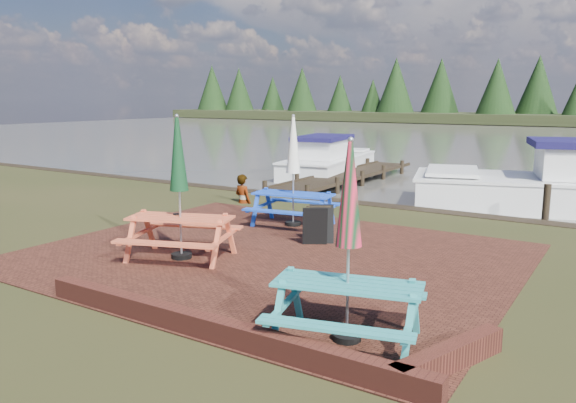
# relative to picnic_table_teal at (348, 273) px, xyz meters

# --- Properties ---
(ground) EXTENTS (120.00, 120.00, 0.00)m
(ground) POSITION_rel_picnic_table_teal_xyz_m (-2.98, 1.72, -0.89)
(ground) COLOR black
(ground) RESTS_ON ground
(paving) EXTENTS (9.00, 7.50, 0.02)m
(paving) POSITION_rel_picnic_table_teal_xyz_m (-2.98, 2.72, -0.88)
(paving) COLOR #371911
(paving) RESTS_ON ground
(brick_wall) EXTENTS (6.21, 1.79, 0.30)m
(brick_wall) POSITION_rel_picnic_table_teal_xyz_m (-0.84, -0.69, -0.74)
(brick_wall) COLOR #4C1E16
(brick_wall) RESTS_ON ground
(water) EXTENTS (120.00, 60.00, 0.02)m
(water) POSITION_rel_picnic_table_teal_xyz_m (-2.98, 38.72, -0.89)
(water) COLOR #4C4A41
(water) RESTS_ON ground
(picnic_table_teal) EXTENTS (2.18, 2.03, 2.55)m
(picnic_table_teal) POSITION_rel_picnic_table_teal_xyz_m (0.00, 0.00, 0.00)
(picnic_table_teal) COLOR teal
(picnic_table_teal) RESTS_ON ground
(picnic_table_red) EXTENTS (2.42, 2.29, 2.71)m
(picnic_table_red) POSITION_rel_picnic_table_teal_xyz_m (-4.32, 1.63, 0.06)
(picnic_table_red) COLOR #D75A37
(picnic_table_red) RESTS_ON ground
(picnic_table_blue) EXTENTS (2.13, 1.95, 2.62)m
(picnic_table_blue) POSITION_rel_picnic_table_teal_xyz_m (-3.99, 5.15, 0.03)
(picnic_table_blue) COLOR blue
(picnic_table_blue) RESTS_ON ground
(chalkboard) EXTENTS (0.54, 0.71, 0.82)m
(chalkboard) POSITION_rel_picnic_table_teal_xyz_m (-2.62, 3.94, -0.47)
(chalkboard) COLOR black
(chalkboard) RESTS_ON ground
(jetty) EXTENTS (1.76, 9.08, 1.00)m
(jetty) POSITION_rel_picnic_table_teal_xyz_m (-6.48, 13.00, -0.78)
(jetty) COLOR black
(jetty) RESTS_ON ground
(boat_jetty) EXTENTS (3.12, 6.69, 1.87)m
(boat_jetty) POSITION_rel_picnic_table_teal_xyz_m (-8.18, 14.69, -0.53)
(boat_jetty) COLOR silver
(boat_jetty) RESTS_ON ground
(boat_near) EXTENTS (8.82, 5.06, 2.26)m
(boat_near) POSITION_rel_picnic_table_teal_xyz_m (1.33, 11.71, -0.42)
(boat_near) COLOR silver
(boat_near) RESTS_ON ground
(person) EXTENTS (0.67, 0.51, 1.65)m
(person) POSITION_rel_picnic_table_teal_xyz_m (-6.83, 6.93, -0.07)
(person) COLOR gray
(person) RESTS_ON ground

